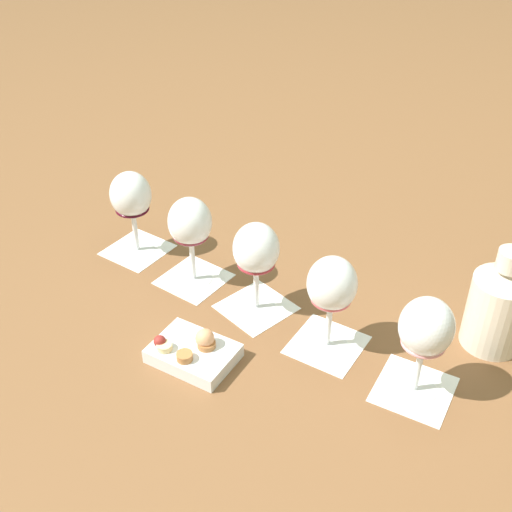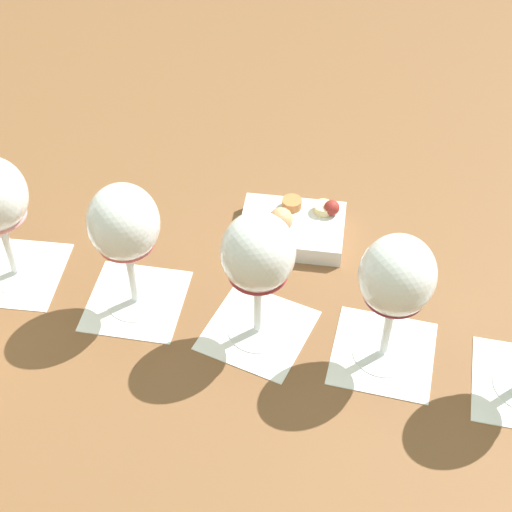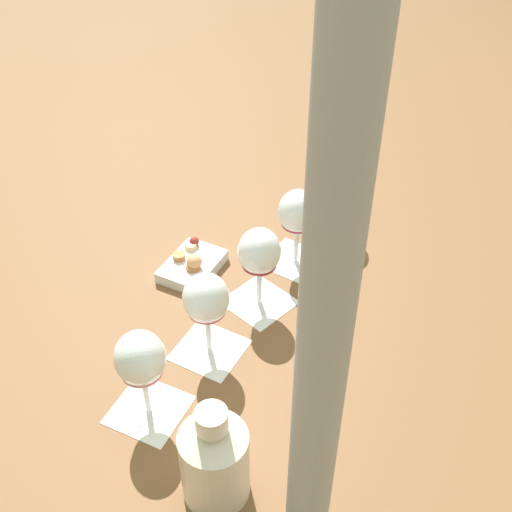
{
  "view_description": "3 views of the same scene",
  "coord_description": "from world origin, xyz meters",
  "px_view_note": "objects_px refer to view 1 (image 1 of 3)",
  "views": [
    {
      "loc": [
        -0.81,
        0.37,
        0.74
      ],
      "look_at": [
        0.0,
        0.0,
        0.12
      ],
      "focal_mm": 45.0,
      "sensor_mm": 36.0,
      "label": 1
    },
    {
      "loc": [
        0.4,
        -0.43,
        0.71
      ],
      "look_at": [
        0.0,
        0.0,
        0.12
      ],
      "focal_mm": 55.0,
      "sensor_mm": 36.0,
      "label": 2
    },
    {
      "loc": [
        -0.43,
        -0.8,
        0.88
      ],
      "look_at": [
        0.0,
        0.0,
        0.12
      ],
      "focal_mm": 45.0,
      "sensor_mm": 36.0,
      "label": 3
    }
  ],
  "objects_px": {
    "ceramic_vase": "(499,305)",
    "snack_dish": "(193,352)",
    "wine_glass_1": "(332,288)",
    "wine_glass_4": "(131,198)",
    "wine_glass_3": "(190,226)",
    "wine_glass_0": "(426,331)",
    "wine_glass_2": "(254,253)"
  },
  "relations": [
    {
      "from": "ceramic_vase",
      "to": "snack_dish",
      "type": "relative_size",
      "value": 1.12
    },
    {
      "from": "wine_glass_1",
      "to": "ceramic_vase",
      "type": "relative_size",
      "value": 0.94
    },
    {
      "from": "ceramic_vase",
      "to": "snack_dish",
      "type": "bearing_deg",
      "value": 70.26
    },
    {
      "from": "wine_glass_4",
      "to": "ceramic_vase",
      "type": "bearing_deg",
      "value": -137.82
    },
    {
      "from": "wine_glass_3",
      "to": "ceramic_vase",
      "type": "distance_m",
      "value": 0.55
    },
    {
      "from": "wine_glass_0",
      "to": "wine_glass_1",
      "type": "height_order",
      "value": "same"
    },
    {
      "from": "ceramic_vase",
      "to": "snack_dish",
      "type": "xyz_separation_m",
      "value": [
        0.17,
        0.47,
        -0.06
      ]
    },
    {
      "from": "wine_glass_0",
      "to": "wine_glass_2",
      "type": "bearing_deg",
      "value": 26.95
    },
    {
      "from": "wine_glass_0",
      "to": "wine_glass_2",
      "type": "distance_m",
      "value": 0.32
    },
    {
      "from": "wine_glass_0",
      "to": "ceramic_vase",
      "type": "height_order",
      "value": "ceramic_vase"
    },
    {
      "from": "wine_glass_0",
      "to": "wine_glass_3",
      "type": "relative_size",
      "value": 1.0
    },
    {
      "from": "wine_glass_1",
      "to": "snack_dish",
      "type": "bearing_deg",
      "value": 74.01
    },
    {
      "from": "snack_dish",
      "to": "wine_glass_2",
      "type": "bearing_deg",
      "value": -61.77
    },
    {
      "from": "wine_glass_1",
      "to": "snack_dish",
      "type": "distance_m",
      "value": 0.25
    },
    {
      "from": "wine_glass_3",
      "to": "ceramic_vase",
      "type": "bearing_deg",
      "value": -133.35
    },
    {
      "from": "wine_glass_4",
      "to": "wine_glass_1",
      "type": "bearing_deg",
      "value": -152.55
    },
    {
      "from": "wine_glass_1",
      "to": "snack_dish",
      "type": "relative_size",
      "value": 1.05
    },
    {
      "from": "wine_glass_1",
      "to": "wine_glass_3",
      "type": "bearing_deg",
      "value": 27.89
    },
    {
      "from": "wine_glass_1",
      "to": "snack_dish",
      "type": "xyz_separation_m",
      "value": [
        0.06,
        0.22,
        -0.1
      ]
    },
    {
      "from": "wine_glass_2",
      "to": "wine_glass_4",
      "type": "relative_size",
      "value": 1.0
    },
    {
      "from": "wine_glass_0",
      "to": "ceramic_vase",
      "type": "xyz_separation_m",
      "value": [
        0.04,
        -0.18,
        -0.04
      ]
    },
    {
      "from": "wine_glass_2",
      "to": "ceramic_vase",
      "type": "bearing_deg",
      "value": -127.02
    },
    {
      "from": "wine_glass_3",
      "to": "snack_dish",
      "type": "xyz_separation_m",
      "value": [
        -0.2,
        0.07,
        -0.1
      ]
    },
    {
      "from": "wine_glass_1",
      "to": "wine_glass_4",
      "type": "xyz_separation_m",
      "value": [
        0.41,
        0.21,
        0.0
      ]
    },
    {
      "from": "wine_glass_1",
      "to": "wine_glass_4",
      "type": "distance_m",
      "value": 0.46
    },
    {
      "from": "wine_glass_3",
      "to": "wine_glass_2",
      "type": "bearing_deg",
      "value": -151.48
    },
    {
      "from": "wine_glass_2",
      "to": "wine_glass_4",
      "type": "bearing_deg",
      "value": 27.52
    },
    {
      "from": "wine_glass_2",
      "to": "snack_dish",
      "type": "height_order",
      "value": "wine_glass_2"
    },
    {
      "from": "wine_glass_1",
      "to": "wine_glass_4",
      "type": "bearing_deg",
      "value": 27.45
    },
    {
      "from": "wine_glass_3",
      "to": "ceramic_vase",
      "type": "relative_size",
      "value": 0.94
    },
    {
      "from": "wine_glass_2",
      "to": "wine_glass_3",
      "type": "height_order",
      "value": "same"
    },
    {
      "from": "wine_glass_1",
      "to": "wine_glass_2",
      "type": "height_order",
      "value": "same"
    }
  ]
}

